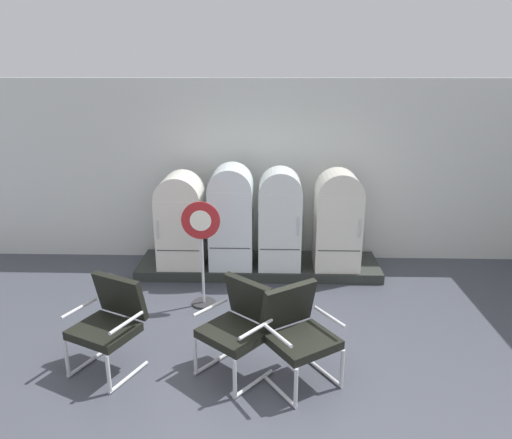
% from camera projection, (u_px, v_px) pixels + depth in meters
% --- Properties ---
extents(ground, '(12.00, 10.00, 0.05)m').
position_uv_depth(ground, '(251.00, 399.00, 4.70)').
color(ground, '#3F424C').
extents(back_wall, '(11.76, 0.12, 2.91)m').
position_uv_depth(back_wall, '(260.00, 171.00, 7.72)').
color(back_wall, silver).
rests_on(back_wall, ground).
extents(display_plinth, '(3.73, 0.95, 0.15)m').
position_uv_depth(display_plinth, '(259.00, 266.00, 7.54)').
color(display_plinth, '#2A2F2A').
rests_on(display_plinth, ground).
extents(refrigerator_0, '(0.68, 0.72, 1.42)m').
position_uv_depth(refrigerator_0, '(181.00, 217.00, 7.24)').
color(refrigerator_0, silver).
rests_on(refrigerator_0, display_plinth).
extents(refrigerator_1, '(0.64, 0.70, 1.55)m').
position_uv_depth(refrigerator_1, '(231.00, 213.00, 7.18)').
color(refrigerator_1, white).
rests_on(refrigerator_1, display_plinth).
extents(refrigerator_2, '(0.63, 0.62, 1.50)m').
position_uv_depth(refrigerator_2, '(280.00, 216.00, 7.14)').
color(refrigerator_2, silver).
rests_on(refrigerator_2, display_plinth).
extents(refrigerator_3, '(0.67, 0.62, 1.49)m').
position_uv_depth(refrigerator_3, '(338.00, 217.00, 7.11)').
color(refrigerator_3, silver).
rests_on(refrigerator_3, display_plinth).
extents(armchair_left, '(0.84, 0.84, 1.00)m').
position_uv_depth(armchair_left, '(110.00, 319.00, 4.99)').
color(armchair_left, silver).
rests_on(armchair_left, ground).
extents(armchair_right, '(0.87, 0.87, 1.00)m').
position_uv_depth(armchair_right, '(298.00, 330.00, 4.80)').
color(armchair_right, silver).
rests_on(armchair_right, ground).
extents(armchair_center, '(0.88, 0.89, 1.00)m').
position_uv_depth(armchair_center, '(239.00, 322.00, 4.93)').
color(armchair_center, silver).
rests_on(armchair_center, ground).
extents(sign_stand, '(0.50, 0.32, 1.45)m').
position_uv_depth(sign_stand, '(202.00, 254.00, 6.26)').
color(sign_stand, '#2D2D30').
rests_on(sign_stand, ground).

